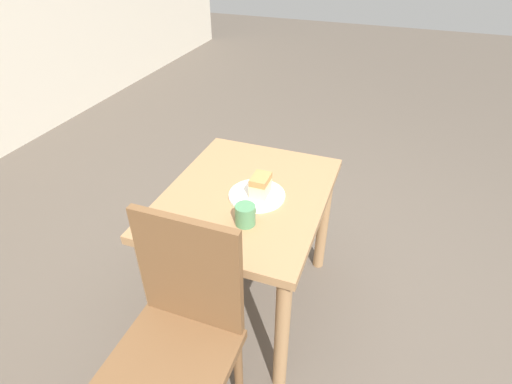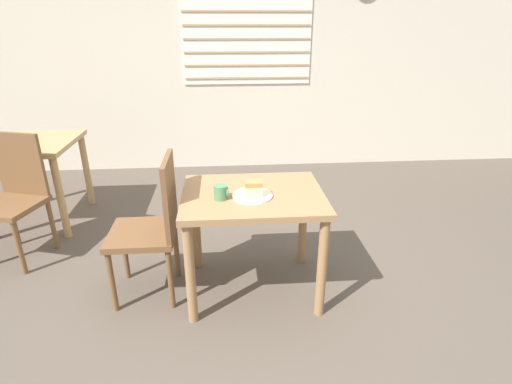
# 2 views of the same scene
# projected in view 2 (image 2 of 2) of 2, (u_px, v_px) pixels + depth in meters

# --- Properties ---
(ground_plane) EXTENTS (14.00, 14.00, 0.00)m
(ground_plane) POSITION_uv_depth(u_px,v_px,m) (254.00, 331.00, 2.38)
(ground_plane) COLOR brown
(wall_back) EXTENTS (10.00, 0.09, 2.80)m
(wall_back) POSITION_uv_depth(u_px,v_px,m) (234.00, 49.00, 4.60)
(wall_back) COLOR beige
(wall_back) RESTS_ON ground_plane
(dining_table_near) EXTENTS (0.88, 0.70, 0.71)m
(dining_table_near) POSITION_uv_depth(u_px,v_px,m) (253.00, 210.00, 2.54)
(dining_table_near) COLOR #9E754C
(dining_table_near) RESTS_ON ground_plane
(dining_table_far) EXTENTS (0.71, 0.79, 0.75)m
(dining_table_far) POSITION_uv_depth(u_px,v_px,m) (34.00, 157.00, 3.48)
(dining_table_far) COLOR tan
(dining_table_far) RESTS_ON ground_plane
(chair_near_window) EXTENTS (0.42, 0.42, 0.95)m
(chair_near_window) POSITION_uv_depth(u_px,v_px,m) (153.00, 224.00, 2.54)
(chair_near_window) COLOR brown
(chair_near_window) RESTS_ON ground_plane
(chair_far_corner) EXTENTS (0.52, 0.52, 0.95)m
(chair_far_corner) POSITION_uv_depth(u_px,v_px,m) (14.00, 194.00, 2.99)
(chair_far_corner) COLOR brown
(chair_far_corner) RESTS_ON ground_plane
(plate) EXTENTS (0.25, 0.25, 0.01)m
(plate) POSITION_uv_depth(u_px,v_px,m) (252.00, 196.00, 2.44)
(plate) COLOR white
(plate) RESTS_ON dining_table_near
(cake_slice) EXTENTS (0.10, 0.07, 0.09)m
(cake_slice) POSITION_uv_depth(u_px,v_px,m) (253.00, 189.00, 2.41)
(cake_slice) COLOR beige
(cake_slice) RESTS_ON plate
(coffee_mug) EXTENTS (0.09, 0.08, 0.09)m
(coffee_mug) POSITION_uv_depth(u_px,v_px,m) (221.00, 192.00, 2.39)
(coffee_mug) COLOR #4C8456
(coffee_mug) RESTS_ON dining_table_near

